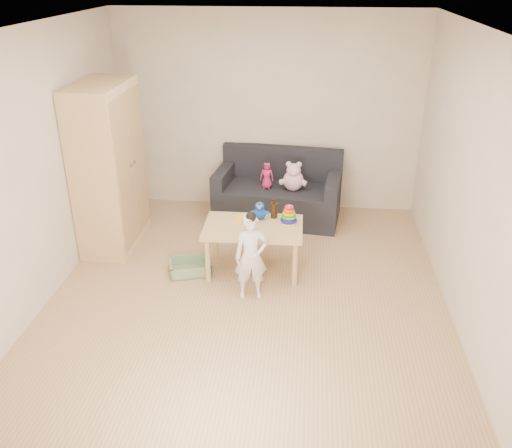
# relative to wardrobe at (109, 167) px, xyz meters

# --- Properties ---
(room) EXTENTS (4.50, 4.50, 4.50)m
(room) POSITION_rel_wardrobe_xyz_m (1.72, -0.94, 0.34)
(room) COLOR tan
(room) RESTS_ON ground
(wardrobe) EXTENTS (0.53, 1.07, 1.92)m
(wardrobe) POSITION_rel_wardrobe_xyz_m (0.00, 0.00, 0.00)
(wardrobe) COLOR #E3B67C
(wardrobe) RESTS_ON ground
(sofa) EXTENTS (1.69, 0.99, 0.45)m
(sofa) POSITION_rel_wardrobe_xyz_m (1.90, 0.87, -0.73)
(sofa) COLOR black
(sofa) RESTS_ON ground
(play_table) EXTENTS (1.06, 0.68, 0.55)m
(play_table) POSITION_rel_wardrobe_xyz_m (1.73, -0.53, -0.68)
(play_table) COLOR tan
(play_table) RESTS_ON ground
(storage_bin) EXTENTS (0.53, 0.46, 0.14)m
(storage_bin) POSITION_rel_wardrobe_xyz_m (1.04, -0.63, -0.89)
(storage_bin) COLOR gray
(storage_bin) RESTS_ON ground
(toddler) EXTENTS (0.37, 0.28, 0.89)m
(toddler) POSITION_rel_wardrobe_xyz_m (1.76, -1.03, -0.52)
(toddler) COLOR white
(toddler) RESTS_ON ground
(pink_bear) EXTENTS (0.35, 0.33, 0.32)m
(pink_bear) POSITION_rel_wardrobe_xyz_m (2.10, 0.77, -0.35)
(pink_bear) COLOR #FCBACC
(pink_bear) RESTS_ON sofa
(doll) EXTENTS (0.18, 0.13, 0.34)m
(doll) POSITION_rel_wardrobe_xyz_m (1.76, 0.79, -0.34)
(doll) COLOR #D62866
(doll) RESTS_ON sofa
(ring_stacker) EXTENTS (0.18, 0.18, 0.21)m
(ring_stacker) POSITION_rel_wardrobe_xyz_m (2.10, -0.43, -0.33)
(ring_stacker) COLOR #DCDF0B
(ring_stacker) RESTS_ON play_table
(brown_bottle) EXTENTS (0.08, 0.08, 0.22)m
(brown_bottle) POSITION_rel_wardrobe_xyz_m (1.93, -0.30, -0.32)
(brown_bottle) COLOR black
(brown_bottle) RESTS_ON play_table
(blue_plush) EXTENTS (0.19, 0.16, 0.21)m
(blue_plush) POSITION_rel_wardrobe_xyz_m (1.78, -0.35, -0.30)
(blue_plush) COLOR blue
(blue_plush) RESTS_ON play_table
(wooden_figure) EXTENTS (0.05, 0.04, 0.12)m
(wooden_figure) POSITION_rel_wardrobe_xyz_m (1.63, -0.54, -0.35)
(wooden_figure) COLOR brown
(wooden_figure) RESTS_ON play_table
(yellow_book) EXTENTS (0.23, 0.23, 0.02)m
(yellow_book) POSITION_rel_wardrobe_xyz_m (1.62, -0.38, -0.40)
(yellow_book) COLOR yellow
(yellow_book) RESTS_ON play_table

